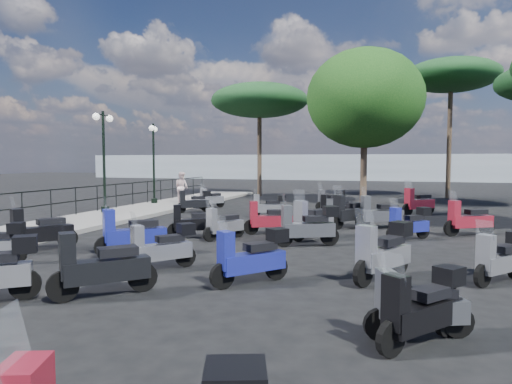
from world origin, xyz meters
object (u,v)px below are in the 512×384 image
(lamp_post_1, at_px, (104,155))
(scooter_25, at_px, (501,259))
(scooter_2, at_px, (40,232))
(scooter_4, at_px, (194,202))
(scooter_11, at_px, (268,207))
(scooter_8, at_px, (132,235))
(scooter_21, at_px, (312,222))
(scooter_16, at_px, (350,213))
(scooter_29, at_px, (418,203))
(lamp_post_2, at_px, (154,158))
(scooter_27, at_px, (409,224))
(scooter_24, at_px, (417,308))
(pine_2, at_px, (260,101))
(pedestrian_far, at_px, (182,187))
(scooter_14, at_px, (251,258))
(broadleaf_tree, at_px, (365,99))
(scooter_23, at_px, (335,209))
(pine_0, at_px, (451,76))
(scooter_10, at_px, (269,220))
(scooter_5, at_px, (211,199))
(scooter_6, at_px, (101,268))
(scooter_20, at_px, (383,253))
(scooter_13, at_px, (161,248))
(scooter_3, at_px, (193,223))
(scooter_9, at_px, (223,225))
(scooter_15, at_px, (308,227))
(scooter_22, at_px, (380,214))
(scooter_28, at_px, (468,220))
(scooter_17, at_px, (330,201))
(scooter_19, at_px, (422,309))

(lamp_post_1, relative_size, scooter_25, 3.29)
(scooter_2, height_order, scooter_4, scooter_2)
(scooter_2, relative_size, scooter_11, 1.15)
(scooter_8, bearing_deg, scooter_21, -90.84)
(scooter_16, height_order, scooter_29, scooter_16)
(lamp_post_2, bearing_deg, scooter_27, -49.15)
(scooter_24, height_order, pine_2, pine_2)
(pedestrian_far, height_order, scooter_14, pedestrian_far)
(scooter_4, height_order, broadleaf_tree, broadleaf_tree)
(scooter_21, bearing_deg, scooter_23, -63.31)
(scooter_2, distance_m, scooter_27, 10.16)
(scooter_16, xyz_separation_m, pine_0, (4.43, 14.28, 6.88))
(scooter_4, height_order, scooter_10, scooter_10)
(scooter_5, bearing_deg, broadleaf_tree, -116.83)
(scooter_6, bearing_deg, scooter_25, -111.01)
(scooter_11, bearing_deg, scooter_23, -112.41)
(scooter_20, bearing_deg, scooter_5, -23.84)
(scooter_24, distance_m, pine_0, 25.08)
(scooter_16, distance_m, pine_2, 15.49)
(scooter_11, height_order, pine_0, pine_0)
(scooter_13, bearing_deg, scooter_16, -73.97)
(scooter_3, bearing_deg, scooter_13, 166.88)
(lamp_post_1, bearing_deg, scooter_9, -31.53)
(scooter_3, bearing_deg, scooter_15, -123.78)
(scooter_8, xyz_separation_m, scooter_11, (1.15, 8.15, -0.06))
(scooter_16, xyz_separation_m, broadleaf_tree, (-0.26, 9.27, 5.08))
(scooter_25, height_order, pine_2, pine_2)
(scooter_25, bearing_deg, scooter_22, -28.66)
(lamp_post_2, relative_size, scooter_23, 2.58)
(scooter_6, distance_m, scooter_25, 7.34)
(scooter_10, xyz_separation_m, scooter_28, (5.96, 1.62, 0.02))
(scooter_10, bearing_deg, scooter_6, 146.81)
(lamp_post_1, bearing_deg, scooter_23, 7.39)
(scooter_3, height_order, pine_0, pine_0)
(scooter_13, xyz_separation_m, pine_2, (-3.93, 19.87, 5.68))
(scooter_4, distance_m, scooter_29, 9.71)
(scooter_17, xyz_separation_m, scooter_21, (0.59, -7.78, 0.05))
(scooter_19, bearing_deg, scooter_22, -46.33)
(scooter_19, bearing_deg, pedestrian_far, -15.74)
(scooter_8, relative_size, scooter_10, 0.95)
(scooter_11, bearing_deg, scooter_8, 147.17)
(scooter_21, bearing_deg, scooter_9, 46.81)
(scooter_9, bearing_deg, scooter_15, -158.09)
(pedestrian_far, height_order, scooter_20, pedestrian_far)
(scooter_10, xyz_separation_m, scooter_20, (3.63, -4.66, 0.08))
(scooter_13, bearing_deg, scooter_10, -60.08)
(scooter_21, bearing_deg, pine_0, -80.07)
(scooter_9, relative_size, scooter_22, 0.84)
(scooter_2, xyz_separation_m, scooter_22, (8.12, 6.65, -0.00))
(scooter_19, bearing_deg, scooter_11, -27.09)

